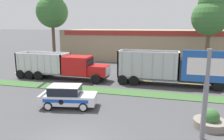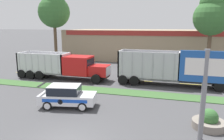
% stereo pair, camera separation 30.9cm
% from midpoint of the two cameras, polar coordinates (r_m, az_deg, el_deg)
% --- Properties ---
extents(grass_verge, '(120.00, 1.94, 0.06)m').
position_cam_midpoint_polar(grass_verge, '(21.29, 1.16, -5.60)').
color(grass_verge, '#3D6633').
rests_on(grass_verge, ground_plane).
extents(centre_line_2, '(2.40, 0.14, 0.01)m').
position_cam_midpoint_polar(centre_line_2, '(32.06, -21.86, -0.63)').
color(centre_line_2, yellow).
rests_on(centre_line_2, ground_plane).
extents(centre_line_3, '(2.40, 0.14, 0.01)m').
position_cam_midpoint_polar(centre_line_3, '(29.09, -13.42, -1.29)').
color(centre_line_3, yellow).
rests_on(centre_line_3, ground_plane).
extents(centre_line_4, '(2.40, 0.14, 0.01)m').
position_cam_midpoint_polar(centre_line_4, '(26.88, -3.33, -2.03)').
color(centre_line_4, yellow).
rests_on(centre_line_4, ground_plane).
extents(centre_line_5, '(2.40, 0.14, 0.01)m').
position_cam_midpoint_polar(centre_line_5, '(25.64, 8.14, -2.80)').
color(centre_line_5, yellow).
rests_on(centre_line_5, ground_plane).
extents(centre_line_6, '(2.40, 0.14, 0.01)m').
position_cam_midpoint_polar(centre_line_6, '(25.50, 20.26, -3.49)').
color(centre_line_6, yellow).
rests_on(centre_line_6, ground_plane).
extents(dump_truck_lead, '(11.15, 2.65, 3.63)m').
position_cam_midpoint_polar(dump_truck_lead, '(24.01, 17.51, -0.26)').
color(dump_truck_lead, black).
rests_on(dump_truck_lead, ground_plane).
extents(dump_truck_mid, '(11.32, 2.78, 3.08)m').
position_cam_midpoint_polar(dump_truck_mid, '(26.34, -10.60, 0.80)').
color(dump_truck_mid, black).
rests_on(dump_truck_mid, ground_plane).
extents(rally_car, '(4.59, 2.63, 1.77)m').
position_cam_midpoint_polar(rally_car, '(17.59, -11.21, -6.60)').
color(rally_car, white).
rests_on(rally_car, ground_plane).
extents(store_sign_post, '(2.66, 0.28, 5.12)m').
position_cam_midpoint_polar(store_sign_post, '(12.65, 23.81, -1.74)').
color(store_sign_post, gray).
rests_on(store_sign_post, ground_plane).
extents(stone_planter, '(2.00, 2.00, 1.25)m').
position_cam_midpoint_polar(stone_planter, '(15.31, 24.49, -12.13)').
color(stone_planter, gray).
rests_on(stone_planter, ground_plane).
extents(store_building_backdrop, '(41.55, 12.10, 5.50)m').
position_cam_midpoint_polar(store_building_backdrop, '(42.59, 17.11, 6.26)').
color(store_building_backdrop, '#9E896B').
rests_on(store_building_backdrop, ground_plane).
extents(tree_behind_left, '(4.78, 4.78, 10.93)m').
position_cam_midpoint_polar(tree_behind_left, '(32.66, 24.89, 13.09)').
color(tree_behind_left, brown).
rests_on(tree_behind_left, ground_plane).
extents(tree_behind_centre, '(5.67, 5.67, 12.96)m').
position_cam_midpoint_polar(tree_behind_centre, '(42.07, -14.73, 15.18)').
color(tree_behind_centre, brown).
rests_on(tree_behind_centre, ground_plane).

